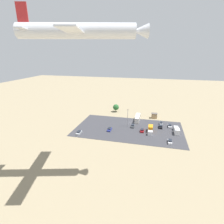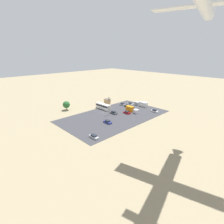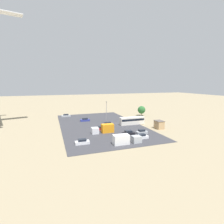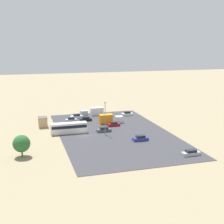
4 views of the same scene
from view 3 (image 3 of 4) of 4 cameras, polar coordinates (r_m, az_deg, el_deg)
name	(u,v)px [view 3 (image 3 of 4)]	position (r m, az deg, el deg)	size (l,w,h in m)	color
ground_plane	(120,123)	(79.09, 2.72, -3.77)	(400.00, 400.00, 0.00)	gray
parking_lot_surface	(100,125)	(76.15, -3.82, -4.27)	(58.29, 33.29, 0.08)	#38383D
shed_building	(159,125)	(72.37, 15.13, -4.01)	(3.77, 3.02, 3.29)	tan
bus	(132,120)	(77.25, 6.53, -2.75)	(2.60, 11.08, 3.24)	silver
parked_car_0	(82,142)	(53.67, -9.70, -9.60)	(1.79, 4.24, 1.56)	silver
parked_car_1	(108,124)	(74.95, -1.39, -3.94)	(1.82, 4.48, 1.53)	#4C5156
parked_car_2	(100,128)	(68.33, -3.82, -5.31)	(1.89, 4.01, 1.49)	maroon
parked_car_3	(66,116)	(97.40, -14.81, -1.14)	(1.71, 4.69, 1.42)	#ADB2B7
parked_car_4	(142,132)	(64.04, 9.67, -6.43)	(1.70, 4.00, 1.55)	#ADB2B7
parked_car_5	(128,133)	(62.11, 5.38, -6.83)	(1.96, 4.18, 1.56)	black
parked_car_6	(85,120)	(84.19, -8.83, -2.54)	(1.86, 4.41, 1.55)	navy
parked_car_7	(141,137)	(58.78, 9.59, -7.89)	(1.88, 4.41, 1.54)	silver
parked_truck_0	(126,139)	(53.10, 4.44, -8.92)	(2.34, 8.81, 2.91)	#ADB2B7
parked_truck_1	(104,129)	(64.22, -2.62, -5.52)	(2.33, 8.20, 3.14)	silver
tree_near_shed	(142,110)	(98.05, 9.61, 0.69)	(4.23, 4.23, 5.44)	brown
light_pole_lot_centre	(106,112)	(77.08, -1.85, 0.07)	(0.90, 0.28, 9.98)	gray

